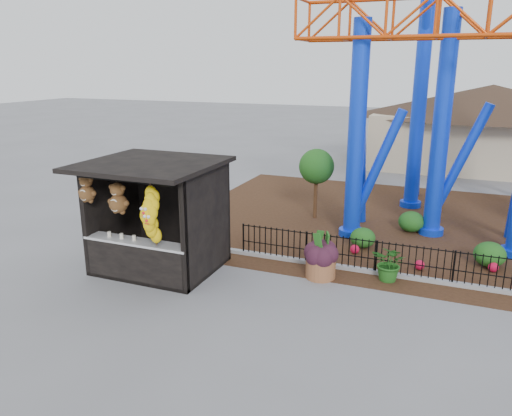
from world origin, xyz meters
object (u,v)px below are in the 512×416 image
at_px(prize_booth, 152,219).
at_px(potted_plant, 390,263).
at_px(roller_coaster, 489,38).
at_px(terracotta_planter, 321,267).

height_order(prize_booth, potted_plant, prize_booth).
relative_size(roller_coaster, terracotta_planter, 13.47).
relative_size(terracotta_planter, potted_plant, 0.80).
bearing_deg(prize_booth, terracotta_planter, 16.60).
bearing_deg(prize_booth, roller_coaster, 42.08).
height_order(terracotta_planter, potted_plant, potted_plant).
xyz_separation_m(prize_booth, potted_plant, (6.23, 1.80, -1.02)).
bearing_deg(terracotta_planter, roller_coaster, 58.52).
bearing_deg(roller_coaster, terracotta_planter, -121.48).
bearing_deg(potted_plant, terracotta_planter, -147.32).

